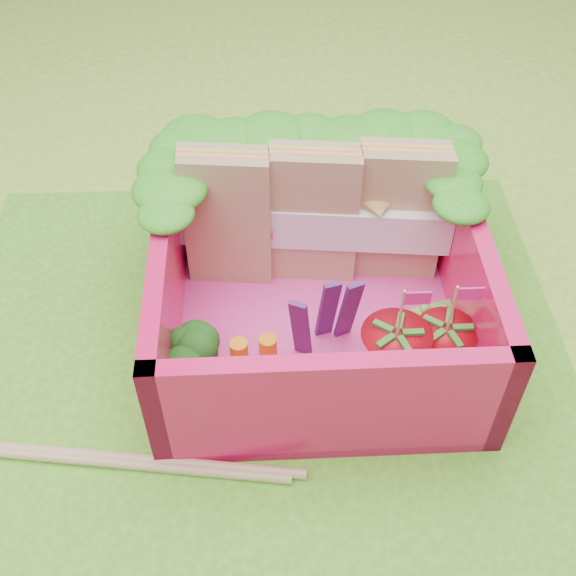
% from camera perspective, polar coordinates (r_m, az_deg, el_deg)
% --- Properties ---
extents(ground, '(14.00, 14.00, 0.00)m').
position_cam_1_polar(ground, '(2.98, -2.12, -8.24)').
color(ground, '#83B232').
rests_on(ground, ground).
extents(placemat, '(2.60, 2.60, 0.03)m').
position_cam_1_polar(placemat, '(2.97, -2.13, -8.07)').
color(placemat, '#5CA826').
rests_on(placemat, ground).
extents(bento_floor, '(1.30, 1.30, 0.05)m').
position_cam_1_polar(bento_floor, '(3.14, 2.27, -2.74)').
color(bento_floor, '#E73A9A').
rests_on(bento_floor, placemat).
extents(bento_box, '(1.30, 1.30, 0.55)m').
position_cam_1_polar(bento_box, '(2.96, 2.41, 0.42)').
color(bento_box, '#F01459').
rests_on(bento_box, placemat).
extents(lettuce_ruffle, '(1.43, 0.76, 0.11)m').
position_cam_1_polar(lettuce_ruffle, '(3.08, 1.94, 10.88)').
color(lettuce_ruffle, '#2C911A').
rests_on(lettuce_ruffle, bento_box).
extents(sandwich_stack, '(1.19, 0.30, 0.65)m').
position_cam_1_polar(sandwich_stack, '(3.11, 2.12, 5.76)').
color(sandwich_stack, '#A67F57').
rests_on(sandwich_stack, bento_floor).
extents(broccoli, '(0.34, 0.34, 0.27)m').
position_cam_1_polar(broccoli, '(2.78, -7.24, -5.09)').
color(broccoli, '#679749').
rests_on(broccoli, bento_floor).
extents(carrot_sticks, '(0.18, 0.10, 0.26)m').
position_cam_1_polar(carrot_sticks, '(2.82, -2.72, -5.81)').
color(carrot_sticks, orange).
rests_on(carrot_sticks, bento_floor).
extents(purple_wedges, '(0.27, 0.14, 0.38)m').
position_cam_1_polar(purple_wedges, '(2.88, 3.02, -2.22)').
color(purple_wedges, '#511C62').
rests_on(purple_wedges, bento_floor).
extents(strawberry_left, '(0.27, 0.27, 0.51)m').
position_cam_1_polar(strawberry_left, '(2.84, 8.32, -5.37)').
color(strawberry_left, '#B30B29').
rests_on(strawberry_left, bento_floor).
extents(strawberry_right, '(0.24, 0.24, 0.48)m').
position_cam_1_polar(strawberry_right, '(2.92, 12.11, -4.66)').
color(strawberry_right, '#B30B29').
rests_on(strawberry_right, bento_floor).
extents(snap_peas, '(0.61, 0.57, 0.05)m').
position_cam_1_polar(snap_peas, '(3.01, 10.25, -5.20)').
color(snap_peas, '#64AF37').
rests_on(snap_peas, bento_floor).
extents(chopsticks, '(2.08, 0.36, 0.04)m').
position_cam_1_polar(chopsticks, '(2.94, -19.82, -12.08)').
color(chopsticks, tan).
rests_on(chopsticks, placemat).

